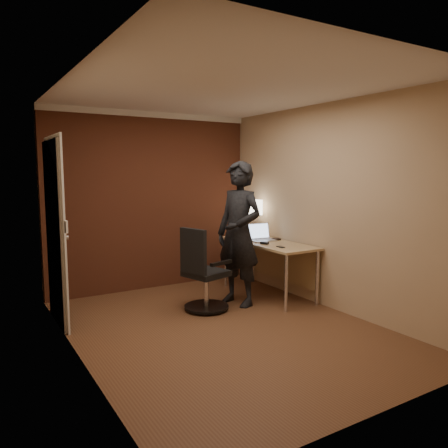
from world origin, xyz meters
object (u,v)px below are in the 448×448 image
Objects in this scene: desk at (272,251)px; phone at (281,247)px; desk_lamp at (252,208)px; laptop at (261,236)px; person at (239,234)px; mouse at (265,243)px; wallet at (276,239)px; office_chair at (202,275)px.

desk is 0.47m from phone.
desk_lamp is 0.53m from laptop.
laptop is 0.65m from person.
mouse reaches higher than wallet.
laptop is 0.19× the size of person.
laptop reaches higher than mouse.
wallet reaches higher than phone.
person is (-0.41, -0.02, 0.16)m from mouse.
desk_lamp is 0.62m from wallet.
desk_lamp is 1.07m from phone.
person reaches higher than wallet.
office_chair is at bearing 157.50° from mouse.
laptop is at bearing -106.88° from desk_lamp.
wallet is at bearing 34.30° from desk.
mouse is (-0.27, -0.67, -0.40)m from desk_lamp.
desk is 0.27m from laptop.
phone is 1.05m from office_chair.
person is at bearing -151.46° from laptop.
wallet is at bearing 90.90° from person.
person is (-0.68, -0.69, -0.24)m from desk_lamp.
desk is at bearing 86.42° from person.
person is at bearing 154.41° from phone.
desk is 1.51× the size of office_chair.
phone is at bearing -101.28° from laptop.
mouse is at bearing -149.84° from wallet.
wallet reaches higher than desk.
laptop is 0.33m from mouse.
desk is 4.27× the size of laptop.
person is (-0.63, -0.13, 0.30)m from desk.
office_chair is at bearing -163.57° from laptop.
wallet is (0.14, 0.09, 0.14)m from desk.
wallet is (0.21, -0.08, -0.05)m from laptop.
phone is (-0.12, -0.58, -0.06)m from laptop.
desk_lamp is at bearing 120.10° from person.
phone is 0.06× the size of person.
phone is at bearing -108.11° from mouse.
desk is 1.19m from office_chair.
desk_lamp reaches higher than office_chair.
desk_lamp is at bearing 101.11° from wallet.
desk_lamp is (0.04, 0.56, 0.55)m from desk.
office_chair is at bearing -103.57° from person.
phone is at bearing 42.88° from person.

